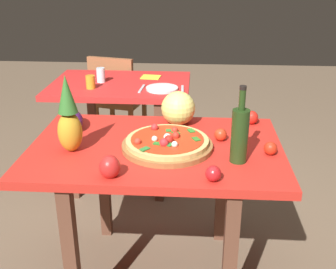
# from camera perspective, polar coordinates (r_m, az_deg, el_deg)

# --- Properties ---
(display_table) EXTENTS (1.21, 0.80, 0.78)m
(display_table) POSITION_cam_1_polar(r_m,az_deg,el_deg) (2.06, -1.63, -4.09)
(display_table) COLOR brown
(display_table) RESTS_ON ground_plane
(background_table) EXTENTS (0.99, 0.71, 0.78)m
(background_table) POSITION_cam_1_polar(r_m,az_deg,el_deg) (3.10, -6.41, 4.78)
(background_table) COLOR brown
(background_table) RESTS_ON ground_plane
(dining_chair) EXTENTS (0.48, 0.48, 0.85)m
(dining_chair) POSITION_cam_1_polar(r_m,az_deg,el_deg) (3.73, -6.98, 5.13)
(dining_chair) COLOR #905E32
(dining_chair) RESTS_ON ground_plane
(pizza_board) EXTENTS (0.43, 0.43, 0.02)m
(pizza_board) POSITION_cam_1_polar(r_m,az_deg,el_deg) (1.98, -0.10, -1.56)
(pizza_board) COLOR #905E32
(pizza_board) RESTS_ON display_table
(pizza) EXTENTS (0.39, 0.39, 0.06)m
(pizza) POSITION_cam_1_polar(r_m,az_deg,el_deg) (1.96, -0.13, -0.85)
(pizza) COLOR tan
(pizza) RESTS_ON pizza_board
(wine_bottle) EXTENTS (0.08, 0.08, 0.35)m
(wine_bottle) POSITION_cam_1_polar(r_m,az_deg,el_deg) (1.83, 9.74, 0.06)
(wine_bottle) COLOR #203714
(wine_bottle) RESTS_ON display_table
(pineapple_left) EXTENTS (0.11, 0.11, 0.36)m
(pineapple_left) POSITION_cam_1_polar(r_m,az_deg,el_deg) (1.95, -13.36, 2.18)
(pineapple_left) COLOR #C08E22
(pineapple_left) RESTS_ON display_table
(melon) EXTENTS (0.18, 0.18, 0.18)m
(melon) POSITION_cam_1_polar(r_m,az_deg,el_deg) (2.24, 1.40, 3.60)
(melon) COLOR #DCD66B
(melon) RESTS_ON display_table
(bell_pepper) EXTENTS (0.09, 0.09, 0.10)m
(bell_pepper) POSITION_cam_1_polar(r_m,az_deg,el_deg) (1.73, -7.95, -4.38)
(bell_pepper) COLOR red
(bell_pepper) RESTS_ON display_table
(eggplant) EXTENTS (0.16, 0.22, 0.09)m
(eggplant) POSITION_cam_1_polar(r_m,az_deg,el_deg) (2.26, -12.67, 1.99)
(eggplant) COLOR #411549
(eggplant) RESTS_ON display_table
(tomato_at_corner) EXTENTS (0.06, 0.06, 0.06)m
(tomato_at_corner) POSITION_cam_1_polar(r_m,az_deg,el_deg) (1.96, 13.77, -1.84)
(tomato_at_corner) COLOR red
(tomato_at_corner) RESTS_ON display_table
(tomato_beside_pepper) EXTENTS (0.07, 0.07, 0.07)m
(tomato_beside_pepper) POSITION_cam_1_polar(r_m,az_deg,el_deg) (2.31, 11.29, 2.30)
(tomato_beside_pepper) COLOR red
(tomato_beside_pepper) RESTS_ON display_table
(tomato_near_board) EXTENTS (0.07, 0.07, 0.07)m
(tomato_near_board) POSITION_cam_1_polar(r_m,az_deg,el_deg) (1.70, 6.17, -5.30)
(tomato_near_board) COLOR red
(tomato_near_board) RESTS_ON display_table
(tomato_by_bottle) EXTENTS (0.06, 0.06, 0.06)m
(tomato_by_bottle) POSITION_cam_1_polar(r_m,az_deg,el_deg) (2.07, 7.16, -0.01)
(tomato_by_bottle) COLOR red
(tomato_by_bottle) RESTS_ON display_table
(drinking_glass_juice) EXTENTS (0.06, 0.06, 0.09)m
(drinking_glass_juice) POSITION_cam_1_polar(r_m,az_deg,el_deg) (2.95, -10.51, 7.04)
(drinking_glass_juice) COLOR orange
(drinking_glass_juice) RESTS_ON background_table
(drinking_glass_water) EXTENTS (0.06, 0.06, 0.10)m
(drinking_glass_water) POSITION_cam_1_polar(r_m,az_deg,el_deg) (3.09, -9.14, 7.99)
(drinking_glass_water) COLOR silver
(drinking_glass_water) RESTS_ON background_table
(dinner_plate) EXTENTS (0.22, 0.22, 0.02)m
(dinner_plate) POSITION_cam_1_polar(r_m,az_deg,el_deg) (2.88, -0.82, 6.29)
(dinner_plate) COLOR white
(dinner_plate) RESTS_ON background_table
(fork_utensil) EXTENTS (0.03, 0.18, 0.01)m
(fork_utensil) POSITION_cam_1_polar(r_m,az_deg,el_deg) (2.90, -3.60, 6.26)
(fork_utensil) COLOR silver
(fork_utensil) RESTS_ON background_table
(knife_utensil) EXTENTS (0.02, 0.18, 0.01)m
(knife_utensil) POSITION_cam_1_polar(r_m,az_deg,el_deg) (2.88, 1.98, 6.16)
(knife_utensil) COLOR silver
(knife_utensil) RESTS_ON background_table
(napkin_folded) EXTENTS (0.15, 0.13, 0.01)m
(napkin_folded) POSITION_cam_1_polar(r_m,az_deg,el_deg) (3.19, -2.36, 7.82)
(napkin_folded) COLOR yellow
(napkin_folded) RESTS_ON background_table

